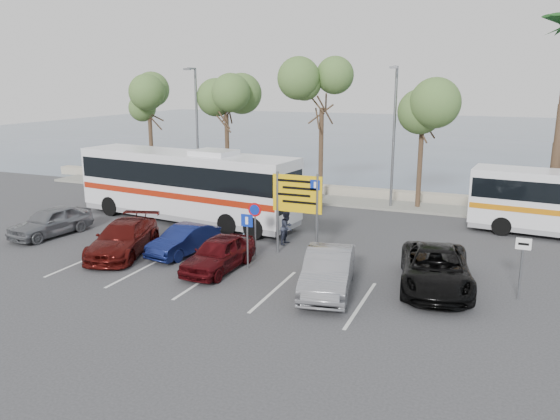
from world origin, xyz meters
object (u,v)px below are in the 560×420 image
at_px(car_silver_a, 51,221).
at_px(car_blue, 184,240).
at_px(direction_sign, 297,200).
at_px(coach_bus_left, 186,187).
at_px(street_lamp_left, 196,123).
at_px(car_red, 219,254).
at_px(car_silver_b, 328,271).
at_px(pedestrian_near, 246,218).
at_px(suv_black, 436,269).
at_px(pedestrian_far, 287,228).
at_px(street_lamp_right, 394,130).
at_px(car_maroon, 123,238).

relative_size(car_silver_a, car_blue, 1.11).
xyz_separation_m(direction_sign, coach_bus_left, (-7.55, 3.30, -0.61)).
bearing_deg(street_lamp_left, car_silver_a, -95.31).
bearing_deg(car_red, car_blue, 154.37).
bearing_deg(car_silver_b, pedestrian_near, 126.69).
distance_m(car_silver_a, pedestrian_near, 9.50).
xyz_separation_m(suv_black, pedestrian_far, (-7.00, 3.06, 0.05)).
bearing_deg(street_lamp_right, street_lamp_left, 180.00).
bearing_deg(car_red, street_lamp_right, 74.68).
relative_size(car_blue, suv_black, 0.71).
distance_m(car_blue, car_red, 2.72).
bearing_deg(car_silver_b, car_silver_a, 162.11).
distance_m(car_silver_a, pedestrian_far, 11.53).
height_order(direction_sign, car_silver_a, direction_sign).
relative_size(direction_sign, car_red, 0.90).
xyz_separation_m(car_maroon, pedestrian_far, (6.00, 4.09, 0.07)).
xyz_separation_m(coach_bus_left, car_silver_b, (10.05, -6.78, -1.06)).
xyz_separation_m(coach_bus_left, pedestrian_far, (6.55, -1.94, -1.04)).
distance_m(direction_sign, coach_bus_left, 8.27).
relative_size(direction_sign, car_blue, 0.97).
distance_m(direction_sign, pedestrian_far, 2.36).
xyz_separation_m(direction_sign, car_maroon, (-7.00, -2.73, -1.72)).
bearing_deg(car_blue, car_maroon, -148.24).
xyz_separation_m(street_lamp_left, car_maroon, (4.00, -13.05, -3.89)).
xyz_separation_m(street_lamp_right, car_maroon, (-9.00, -13.05, -3.89)).
distance_m(car_blue, car_silver_b, 7.32).
relative_size(coach_bus_left, pedestrian_far, 8.22).
xyz_separation_m(coach_bus_left, car_blue, (2.95, -5.00, -1.21)).
relative_size(car_maroon, suv_black, 0.92).
relative_size(car_silver_a, car_silver_b, 0.90).
height_order(car_silver_a, car_blue, car_silver_a).
height_order(direction_sign, car_maroon, direction_sign).
relative_size(street_lamp_left, suv_black, 1.52).
distance_m(direction_sign, car_maroon, 7.71).
bearing_deg(car_maroon, car_red, -18.64).
distance_m(coach_bus_left, car_maroon, 6.16).
height_order(street_lamp_left, car_maroon, street_lamp_left).
xyz_separation_m(pedestrian_near, pedestrian_far, (2.29, -0.44, -0.11)).
distance_m(car_blue, suv_black, 10.60).
relative_size(car_red, car_silver_b, 0.86).
xyz_separation_m(street_lamp_left, street_lamp_right, (13.00, 0.00, 0.00)).
height_order(car_maroon, pedestrian_far, pedestrian_far).
bearing_deg(street_lamp_left, pedestrian_near, -47.86).
bearing_deg(car_blue, coach_bus_left, 128.98).
distance_m(coach_bus_left, pedestrian_far, 6.91).
height_order(car_blue, car_red, car_red).
distance_m(street_lamp_left, car_silver_a, 12.68).
relative_size(street_lamp_right, pedestrian_far, 5.13).
bearing_deg(car_red, direction_sign, 55.60).
relative_size(suv_black, car_silver_b, 1.15).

